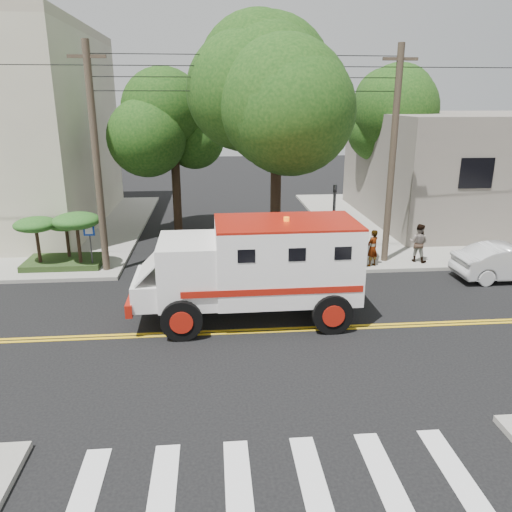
{
  "coord_description": "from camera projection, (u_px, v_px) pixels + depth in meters",
  "views": [
    {
      "loc": [
        -1.14,
        -14.05,
        6.9
      ],
      "look_at": [
        0.34,
        2.7,
        1.6
      ],
      "focal_mm": 35.0,
      "sensor_mm": 36.0,
      "label": 1
    }
  ],
  "objects": [
    {
      "name": "pedestrian_a",
      "position": [
        372.0,
        248.0,
        20.93
      ],
      "size": [
        0.68,
        0.62,
        1.57
      ],
      "primitive_type": "imported",
      "rotation": [
        0.0,
        0.0,
        3.68
      ],
      "color": "gray",
      "rests_on": "sidewalk_ne"
    },
    {
      "name": "ground",
      "position": [
        253.0,
        331.0,
        15.52
      ],
      "size": [
        100.0,
        100.0,
        0.0
      ],
      "primitive_type": "plane",
      "color": "black",
      "rests_on": "ground"
    },
    {
      "name": "building_right",
      "position": [
        489.0,
        166.0,
        29.13
      ],
      "size": [
        14.0,
        12.0,
        6.0
      ],
      "primitive_type": "cube",
      "color": "slate",
      "rests_on": "sidewalk_ne"
    },
    {
      "name": "utility_pole_left",
      "position": [
        97.0,
        164.0,
        19.4
      ],
      "size": [
        0.28,
        0.28,
        9.0
      ],
      "primitive_type": "cylinder",
      "color": "#382D23",
      "rests_on": "ground"
    },
    {
      "name": "sidewalk_ne",
      "position": [
        462.0,
        220.0,
        29.46
      ],
      "size": [
        17.0,
        17.0,
        0.15
      ],
      "primitive_type": "cube",
      "color": "gray",
      "rests_on": "ground"
    },
    {
      "name": "tree_main",
      "position": [
        289.0,
        91.0,
        19.42
      ],
      "size": [
        6.08,
        5.7,
        9.85
      ],
      "color": "black",
      "rests_on": "ground"
    },
    {
      "name": "pedestrian_b",
      "position": [
        418.0,
        243.0,
        21.49
      ],
      "size": [
        1.03,
        1.0,
        1.67
      ],
      "primitive_type": "imported",
      "rotation": [
        0.0,
        0.0,
        2.48
      ],
      "color": "gray",
      "rests_on": "sidewalk_ne"
    },
    {
      "name": "traffic_signal",
      "position": [
        334.0,
        218.0,
        20.49
      ],
      "size": [
        0.15,
        0.18,
        3.6
      ],
      "color": "#3F3F42",
      "rests_on": "ground"
    },
    {
      "name": "armored_truck",
      "position": [
        257.0,
        265.0,
        15.89
      ],
      "size": [
        7.22,
        3.01,
        3.27
      ],
      "rotation": [
        0.0,
        0.0,
        0.01
      ],
      "color": "white",
      "rests_on": "ground"
    },
    {
      "name": "tree_left",
      "position": [
        180.0,
        124.0,
        24.77
      ],
      "size": [
        4.48,
        4.2,
        7.7
      ],
      "color": "black",
      "rests_on": "ground"
    },
    {
      "name": "utility_pole_right",
      "position": [
        392.0,
        160.0,
        20.59
      ],
      "size": [
        0.28,
        0.28,
        9.0
      ],
      "primitive_type": "cylinder",
      "color": "#382D23",
      "rests_on": "ground"
    },
    {
      "name": "parked_sedan",
      "position": [
        510.0,
        262.0,
        19.8
      ],
      "size": [
        4.37,
        1.59,
        1.43
      ],
      "primitive_type": "imported",
      "rotation": [
        0.0,
        0.0,
        1.59
      ],
      "color": "beige",
      "rests_on": "ground"
    },
    {
      "name": "accessibility_sign",
      "position": [
        90.0,
        240.0,
        20.46
      ],
      "size": [
        0.45,
        0.1,
        2.02
      ],
      "color": "#3F3F42",
      "rests_on": "ground"
    },
    {
      "name": "palm_planter",
      "position": [
        61.0,
        232.0,
        20.7
      ],
      "size": [
        3.52,
        2.63,
        2.36
      ],
      "color": "#1E3314",
      "rests_on": "sidewalk_nw"
    },
    {
      "name": "tree_right",
      "position": [
        380.0,
        113.0,
        29.41
      ],
      "size": [
        4.8,
        4.5,
        8.2
      ],
      "color": "black",
      "rests_on": "ground"
    }
  ]
}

